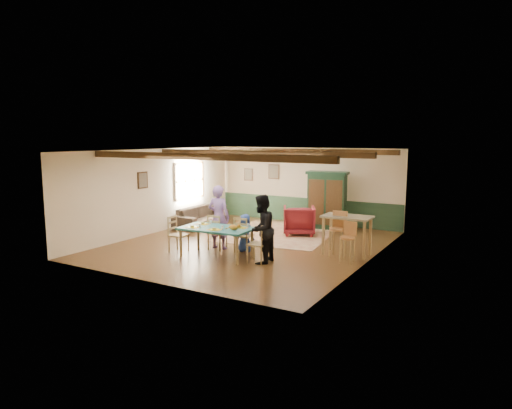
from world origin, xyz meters
The scene contains 35 objects.
floor centered at (0.00, 0.00, 0.00)m, with size 8.00×8.00×0.00m, color #472B14.
wall_back centered at (0.00, 4.00, 1.35)m, with size 7.00×0.02×2.70m, color beige.
wall_left centered at (-3.50, 0.00, 1.35)m, with size 0.02×8.00×2.70m, color beige.
wall_right centered at (3.50, 0.00, 1.35)m, with size 0.02×8.00×2.70m, color beige.
ceiling centered at (0.00, 0.00, 2.70)m, with size 7.00×8.00×0.02m, color white.
wainscot_back centered at (0.00, 3.98, 0.45)m, with size 6.95×0.03×0.90m, color #213D27.
ceiling_beam_front centered at (0.00, -2.30, 2.61)m, with size 6.95×0.16×0.16m, color #31200D.
ceiling_beam_mid centered at (0.00, 0.40, 2.61)m, with size 6.95×0.16×0.16m, color #31200D.
ceiling_beam_back centered at (0.00, 3.00, 2.61)m, with size 6.95×0.16×0.16m, color #31200D.
window_left centered at (-3.47, 1.70, 1.55)m, with size 0.06×1.60×1.30m, color white, non-canonical shape.
picture_left_wall centered at (-3.47, -0.60, 1.75)m, with size 0.04×0.42×0.52m, color gray, non-canonical shape.
picture_back_a centered at (-1.30, 3.97, 1.80)m, with size 0.45×0.04×0.55m, color gray, non-canonical shape.
picture_back_b centered at (-2.40, 3.97, 1.65)m, with size 0.38×0.04×0.48m, color gray, non-canonical shape.
dining_table centered at (-0.01, -1.61, 0.38)m, with size 1.85×1.03×0.77m, color #216A69, non-canonical shape.
dining_chair_far_left centered at (-0.47, -0.90, 0.49)m, with size 0.43×0.45×0.97m, color #A08250, non-canonical shape.
dining_chair_far_right centered at (0.35, -0.84, 0.49)m, with size 0.43×0.45×0.97m, color #A08250, non-canonical shape.
dining_chair_end_left centered at (-1.19, -1.69, 0.49)m, with size 0.43×0.45×0.97m, color #A08250, non-canonical shape.
dining_chair_end_right centered at (1.17, -1.52, 0.49)m, with size 0.43×0.45×0.97m, color #A08250, non-canonical shape.
person_man centered at (-0.48, -0.82, 0.88)m, with size 0.64×0.42×1.77m, color #8963A9.
person_woman centered at (1.27, -1.52, 0.85)m, with size 0.82×0.64×1.69m, color black.
person_child centered at (0.34, -0.76, 0.52)m, with size 0.50×0.33×1.03m, color #254095.
cat centered at (0.56, -1.67, 0.86)m, with size 0.37×0.14×0.18m, color orange, non-canonical shape.
place_setting_near_left centered at (-0.56, -1.90, 0.82)m, with size 0.41×0.31×0.11m, color yellow, non-canonical shape.
place_setting_near_center centered at (0.11, -1.86, 0.82)m, with size 0.41×0.31×0.11m, color yellow, non-canonical shape.
place_setting_far_left centered at (-0.59, -1.39, 0.82)m, with size 0.41×0.31×0.11m, color yellow, non-canonical shape.
place_setting_far_right centered at (0.53, -1.31, 0.82)m, with size 0.41×0.31×0.11m, color yellow, non-canonical shape.
area_rug centered at (0.08, 1.79, 0.01)m, with size 3.21×3.81×0.01m, color beige.
armoire centered at (1.09, 3.29, 0.97)m, with size 1.37×0.55×1.94m, color black.
armchair centered at (0.67, 1.98, 0.46)m, with size 0.97×1.00×0.91m, color #501018.
sofa centered at (-2.90, 1.59, 0.33)m, with size 2.26×0.88×0.66m, color #352B21.
end_table centered at (-2.88, 2.65, 0.29)m, with size 0.46×0.46×0.57m, color #31200D, non-canonical shape.
table_lamp centered at (-2.88, 2.65, 0.83)m, with size 0.29×0.29×0.52m, color #D4BB89, non-canonical shape.
counter_table centered at (2.82, 0.28, 0.52)m, with size 1.25×0.73×1.04m, color tan, non-canonical shape.
bar_stool_left centered at (2.67, -0.02, 0.59)m, with size 0.42×0.46×1.18m, color #BB7F48, non-canonical shape.
bar_stool_right centered at (3.08, -0.42, 0.50)m, with size 0.36×0.39×1.01m, color #BB7F48, non-canonical shape.
Camera 1 is at (6.62, -11.01, 3.06)m, focal length 32.00 mm.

